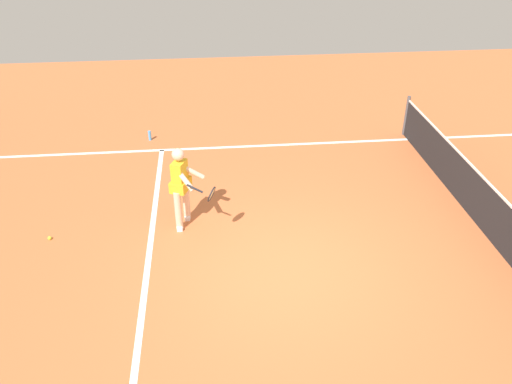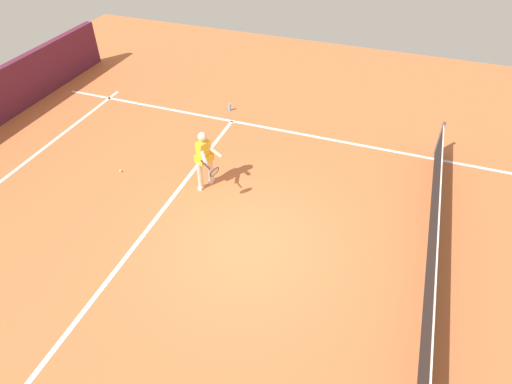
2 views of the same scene
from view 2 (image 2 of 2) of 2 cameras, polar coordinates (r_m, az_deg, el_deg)
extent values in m
plane|color=#C66638|center=(9.63, -1.01, -6.54)|extent=(24.05, 24.05, 0.00)
cube|color=white|center=(13.06, -29.97, 1.59)|extent=(10.32, 0.10, 0.01)
cube|color=white|center=(10.43, -12.85, -3.31)|extent=(9.32, 0.10, 0.01)
cube|color=white|center=(13.12, 6.19, 7.49)|extent=(0.10, 16.50, 0.01)
cylinder|color=#4C4C51|center=(12.96, 22.88, 6.52)|extent=(0.08, 0.08, 1.00)
cube|color=#232326|center=(9.09, 21.85, -9.88)|extent=(9.84, 0.02, 0.88)
cube|color=white|center=(8.77, 22.57, -7.90)|extent=(9.84, 0.02, 0.04)
cylinder|color=beige|center=(11.03, -5.94, 2.98)|extent=(0.13, 0.13, 0.78)
cylinder|color=beige|center=(10.85, -7.31, 2.12)|extent=(0.13, 0.13, 0.78)
cube|color=white|center=(11.25, -5.82, 1.55)|extent=(0.20, 0.10, 0.08)
cube|color=white|center=(11.06, -7.16, 0.69)|extent=(0.20, 0.10, 0.08)
cube|color=gold|center=(10.56, -6.88, 5.36)|extent=(0.37, 0.30, 0.52)
cube|color=gold|center=(10.68, -6.80, 4.48)|extent=(0.48, 0.41, 0.20)
sphere|color=beige|center=(10.34, -7.05, 7.19)|extent=(0.22, 0.22, 0.22)
cylinder|color=beige|center=(10.54, -5.74, 5.50)|extent=(0.12, 0.48, 0.37)
cylinder|color=beige|center=(10.38, -6.93, 4.79)|extent=(0.41, 0.39, 0.37)
cylinder|color=black|center=(10.13, -6.66, 3.57)|extent=(0.14, 0.29, 0.14)
torus|color=black|center=(9.98, -5.45, 2.62)|extent=(0.31, 0.22, 0.28)
cylinder|color=beige|center=(9.98, -5.45, 2.62)|extent=(0.26, 0.17, 0.23)
sphere|color=#D1E533|center=(12.06, -17.29, 2.67)|extent=(0.07, 0.07, 0.07)
cylinder|color=#4C9EE5|center=(14.25, -3.44, 11.00)|extent=(0.07, 0.07, 0.24)
camera|label=1|loc=(3.87, -65.83, -8.64)|focal=36.60mm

